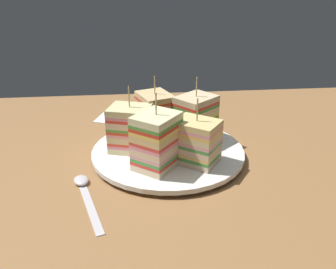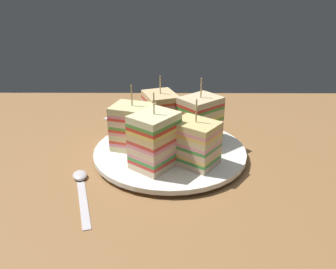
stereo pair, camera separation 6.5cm
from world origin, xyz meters
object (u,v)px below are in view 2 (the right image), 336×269
object	(u,v)px
sandwich_wedge_2	(198,120)
napkin	(136,112)
sandwich_wedge_4	(131,127)
spoon	(79,184)
plate	(168,152)
sandwich_wedge_3	(159,115)
chip_pile	(169,141)
sandwich_wedge_0	(153,141)
sandwich_wedge_1	(193,143)

from	to	relation	value
sandwich_wedge_2	napkin	xyz separation A→B (cm)	(-13.89, 19.42, -5.79)
sandwich_wedge_4	spoon	world-z (taller)	sandwich_wedge_4
plate	sandwich_wedge_3	bearing A→B (deg)	106.03
chip_pile	sandwich_wedge_4	bearing A→B (deg)	-175.16
sandwich_wedge_2	sandwich_wedge_4	world-z (taller)	sandwich_wedge_2
plate	chip_pile	world-z (taller)	chip_pile
chip_pile	napkin	size ratio (longest dim) A/B	0.58
sandwich_wedge_3	sandwich_wedge_4	world-z (taller)	same
spoon	sandwich_wedge_4	bearing A→B (deg)	-51.84
plate	sandwich_wedge_0	xyz separation A→B (cm)	(-2.54, -6.35, 5.34)
sandwich_wedge_1	napkin	size ratio (longest dim) A/B	0.86
spoon	napkin	distance (cm)	34.13
sandwich_wedge_4	sandwich_wedge_2	bearing A→B (deg)	31.02
sandwich_wedge_2	sandwich_wedge_4	size ratio (longest dim) A/B	1.04
plate	spoon	xyz separation A→B (cm)	(-14.52, -10.40, -0.57)
plate	sandwich_wedge_1	size ratio (longest dim) A/B	2.45
sandwich_wedge_4	sandwich_wedge_1	bearing A→B (deg)	-11.14
chip_pile	spoon	xyz separation A→B (cm)	(-14.69, -11.64, -2.27)
sandwich_wedge_2	spoon	size ratio (longest dim) A/B	0.81
sandwich_wedge_1	napkin	xyz separation A→B (cm)	(-12.41, 28.47, -5.14)
sandwich_wedge_1	plate	bearing A→B (deg)	-15.19
sandwich_wedge_1	napkin	distance (cm)	31.48
plate	sandwich_wedge_4	xyz separation A→B (cm)	(-6.80, 0.65, 4.80)
sandwich_wedge_3	sandwich_wedge_4	size ratio (longest dim) A/B	1.01
sandwich_wedge_1	sandwich_wedge_2	world-z (taller)	sandwich_wedge_2
sandwich_wedge_0	napkin	distance (cm)	30.60
sandwich_wedge_0	spoon	xyz separation A→B (cm)	(-11.97, -4.05, -5.91)
sandwich_wedge_2	chip_pile	distance (cm)	6.97
sandwich_wedge_0	sandwich_wedge_1	world-z (taller)	sandwich_wedge_0
sandwich_wedge_0	sandwich_wedge_4	world-z (taller)	sandwich_wedge_0
sandwich_wedge_2	sandwich_wedge_3	size ratio (longest dim) A/B	1.03
sandwich_wedge_3	chip_pile	size ratio (longest dim) A/B	1.57
sandwich_wedge_0	sandwich_wedge_1	xyz separation A→B (cm)	(6.80, 1.00, -0.89)
sandwich_wedge_4	napkin	bearing A→B (deg)	110.76
sandwich_wedge_0	spoon	size ratio (longest dim) A/B	0.84
sandwich_wedge_0	sandwich_wedge_1	bearing A→B (deg)	-43.48
sandwich_wedge_4	spoon	size ratio (longest dim) A/B	0.79
plate	spoon	distance (cm)	17.87
sandwich_wedge_1	sandwich_wedge_4	bearing A→B (deg)	7.81
sandwich_wedge_3	napkin	world-z (taller)	sandwich_wedge_3
plate	napkin	world-z (taller)	plate
sandwich_wedge_3	sandwich_wedge_1	bearing A→B (deg)	7.06
sandwich_wedge_1	sandwich_wedge_2	xyz separation A→B (cm)	(1.48, 9.05, 0.65)
sandwich_wedge_0	sandwich_wedge_4	xyz separation A→B (cm)	(-4.26, 7.00, -0.53)
plate	sandwich_wedge_4	bearing A→B (deg)	174.54
sandwich_wedge_3	spoon	size ratio (longest dim) A/B	0.79
napkin	sandwich_wedge_0	bearing A→B (deg)	-79.22
plate	napkin	xyz separation A→B (cm)	(-8.15, 23.12, -0.69)
sandwich_wedge_0	sandwich_wedge_3	xyz separation A→B (cm)	(0.65, 12.92, -0.32)
sandwich_wedge_4	spoon	xyz separation A→B (cm)	(-7.71, -11.05, -5.37)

